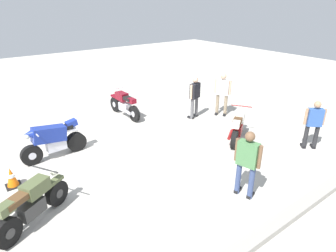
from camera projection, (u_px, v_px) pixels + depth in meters
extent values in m
plane|color=#B7B2A8|center=(140.00, 151.00, 9.22)|extent=(40.00, 40.00, 0.00)
cube|color=#9C978F|center=(260.00, 236.00, 5.81)|extent=(14.00, 0.30, 0.15)
cylinder|color=black|center=(240.00, 124.00, 10.44)|extent=(0.59, 0.46, 0.60)
cylinder|color=black|center=(234.00, 140.00, 9.29)|extent=(0.59, 0.46, 0.60)
cylinder|color=maroon|center=(240.00, 124.00, 10.44)|extent=(0.27, 0.26, 0.21)
cylinder|color=maroon|center=(234.00, 140.00, 9.29)|extent=(0.27, 0.26, 0.21)
cube|color=maroon|center=(238.00, 129.00, 9.78)|extent=(0.62, 0.54, 0.32)
cube|color=white|center=(240.00, 116.00, 9.79)|extent=(0.64, 0.57, 0.30)
cube|color=white|center=(241.00, 115.00, 10.31)|extent=(0.46, 0.37, 0.08)
cube|color=#4C331E|center=(238.00, 120.00, 9.40)|extent=(0.65, 0.54, 0.12)
cube|color=white|center=(236.00, 124.00, 9.15)|extent=(0.39, 0.36, 0.18)
cylinder|color=maroon|center=(230.00, 135.00, 9.51)|extent=(0.53, 0.39, 0.16)
cylinder|color=maroon|center=(242.00, 106.00, 9.97)|extent=(0.41, 0.61, 0.04)
sphere|color=silver|center=(242.00, 109.00, 10.24)|extent=(0.16, 0.16, 0.16)
cylinder|color=black|center=(115.00, 104.00, 12.35)|extent=(0.15, 0.65, 0.64)
cylinder|color=black|center=(134.00, 114.00, 11.32)|extent=(0.15, 0.65, 0.64)
cylinder|color=silver|center=(115.00, 104.00, 12.35)|extent=(0.15, 0.23, 0.22)
cylinder|color=silver|center=(134.00, 114.00, 11.32)|extent=(0.15, 0.23, 0.22)
cube|color=silver|center=(125.00, 107.00, 11.76)|extent=(0.31, 0.57, 0.32)
cube|color=maroon|center=(122.00, 96.00, 11.74)|extent=(0.35, 0.57, 0.30)
cube|color=maroon|center=(115.00, 96.00, 12.21)|extent=(0.18, 0.45, 0.08)
cube|color=black|center=(128.00, 98.00, 11.42)|extent=(0.29, 0.61, 0.12)
cube|color=maroon|center=(132.00, 101.00, 11.21)|extent=(0.24, 0.33, 0.18)
cylinder|color=silver|center=(127.00, 112.00, 11.40)|extent=(0.14, 0.56, 0.16)
cylinder|color=silver|center=(117.00, 88.00, 11.88)|extent=(0.70, 0.07, 0.04)
sphere|color=silver|center=(115.00, 92.00, 12.11)|extent=(0.16, 0.16, 0.16)
cylinder|color=black|center=(32.00, 155.00, 8.36)|extent=(0.61, 0.19, 0.60)
cylinder|color=black|center=(76.00, 142.00, 9.15)|extent=(0.61, 0.26, 0.60)
cylinder|color=silver|center=(32.00, 155.00, 8.36)|extent=(0.22, 0.19, 0.21)
cylinder|color=silver|center=(76.00, 142.00, 9.15)|extent=(0.22, 0.19, 0.21)
cube|color=silver|center=(56.00, 145.00, 8.74)|extent=(0.57, 0.31, 0.32)
cube|color=navy|center=(49.00, 134.00, 8.49)|extent=(1.01, 0.41, 0.57)
cone|color=navy|center=(29.00, 134.00, 8.13)|extent=(0.37, 0.36, 0.39)
cube|color=black|center=(62.00, 128.00, 8.70)|extent=(0.61, 0.29, 0.12)
cube|color=navy|center=(71.00, 123.00, 8.85)|extent=(0.36, 0.24, 0.23)
cylinder|color=silver|center=(69.00, 128.00, 8.95)|extent=(0.40, 0.11, 0.17)
cylinder|color=silver|center=(72.00, 130.00, 8.83)|extent=(0.40, 0.11, 0.17)
cylinder|color=silver|center=(34.00, 132.00, 8.20)|extent=(0.07, 0.70, 0.04)
sphere|color=silver|center=(27.00, 137.00, 8.10)|extent=(0.16, 0.16, 0.16)
cylinder|color=black|center=(57.00, 193.00, 6.73)|extent=(0.60, 0.45, 0.60)
cylinder|color=black|center=(7.00, 233.00, 5.59)|extent=(0.60, 0.45, 0.60)
cylinder|color=#333333|center=(57.00, 193.00, 6.73)|extent=(0.27, 0.26, 0.21)
cylinder|color=#333333|center=(7.00, 233.00, 5.59)|extent=(0.27, 0.26, 0.21)
cube|color=#333333|center=(32.00, 209.00, 6.08)|extent=(0.62, 0.53, 0.32)
cube|color=#515B38|center=(35.00, 187.00, 6.09)|extent=(0.64, 0.56, 0.30)
cube|color=#515B38|center=(55.00, 181.00, 6.60)|extent=(0.46, 0.36, 0.08)
cube|color=brown|center=(18.00, 199.00, 5.70)|extent=(0.65, 0.53, 0.12)
cube|color=#515B38|center=(5.00, 209.00, 5.45)|extent=(0.39, 0.35, 0.18)
cylinder|color=#333333|center=(10.00, 221.00, 5.82)|extent=(0.53, 0.38, 0.16)
cylinder|color=#333333|center=(45.00, 169.00, 6.27)|extent=(0.39, 0.62, 0.04)
sphere|color=silver|center=(54.00, 172.00, 6.53)|extent=(0.16, 0.16, 0.16)
cylinder|color=#262628|center=(316.00, 137.00, 9.24)|extent=(0.18, 0.18, 0.79)
cube|color=black|center=(313.00, 146.00, 9.43)|extent=(0.25, 0.26, 0.08)
cylinder|color=#262628|center=(306.00, 137.00, 9.26)|extent=(0.18, 0.18, 0.79)
cube|color=black|center=(303.00, 146.00, 9.45)|extent=(0.25, 0.26, 0.08)
cube|color=#3359A5|center=(315.00, 117.00, 8.98)|extent=(0.48, 0.46, 0.56)
cylinder|color=tan|center=(324.00, 117.00, 8.95)|extent=(0.13, 0.13, 0.52)
cylinder|color=tan|center=(306.00, 117.00, 8.99)|extent=(0.13, 0.13, 0.52)
sphere|color=tan|center=(318.00, 105.00, 8.81)|extent=(0.21, 0.21, 0.21)
cylinder|color=#59595B|center=(196.00, 107.00, 11.78)|extent=(0.16, 0.16, 0.83)
cube|color=black|center=(195.00, 115.00, 11.96)|extent=(0.17, 0.28, 0.08)
cylinder|color=#59595B|center=(192.00, 109.00, 11.53)|extent=(0.16, 0.16, 0.83)
cube|color=black|center=(191.00, 117.00, 11.72)|extent=(0.17, 0.28, 0.08)
cube|color=black|center=(195.00, 91.00, 11.37)|extent=(0.51, 0.35, 0.59)
cylinder|color=#D8AD8C|center=(199.00, 89.00, 11.57)|extent=(0.11, 0.11, 0.56)
cylinder|color=#D8AD8C|center=(191.00, 92.00, 11.16)|extent=(0.11, 0.11, 0.56)
sphere|color=#D8AD8C|center=(195.00, 80.00, 11.20)|extent=(0.23, 0.23, 0.23)
cylinder|color=#384772|center=(251.00, 183.00, 6.88)|extent=(0.16, 0.16, 0.85)
cube|color=black|center=(250.00, 195.00, 7.07)|extent=(0.28, 0.16, 0.08)
cylinder|color=#384772|center=(238.00, 178.00, 7.07)|extent=(0.16, 0.16, 0.85)
cube|color=black|center=(238.00, 190.00, 7.27)|extent=(0.28, 0.16, 0.08)
cube|color=#4C7F4C|center=(248.00, 154.00, 6.68)|extent=(0.33, 0.52, 0.60)
cylinder|color=brown|center=(260.00, 157.00, 6.51)|extent=(0.11, 0.11, 0.57)
cylinder|color=brown|center=(237.00, 150.00, 6.84)|extent=(0.11, 0.11, 0.57)
sphere|color=brown|center=(250.00, 136.00, 6.51)|extent=(0.23, 0.23, 0.23)
cylinder|color=gray|center=(217.00, 104.00, 12.03)|extent=(0.18, 0.18, 0.86)
cube|color=black|center=(216.00, 113.00, 12.13)|extent=(0.27, 0.22, 0.08)
cylinder|color=gray|center=(226.00, 105.00, 11.92)|extent=(0.18, 0.18, 0.86)
cube|color=black|center=(225.00, 114.00, 12.02)|extent=(0.27, 0.22, 0.08)
cube|color=silver|center=(223.00, 87.00, 11.68)|extent=(0.45, 0.53, 0.61)
cylinder|color=#D8AD8C|center=(216.00, 86.00, 11.76)|extent=(0.12, 0.12, 0.57)
cylinder|color=#D8AD8C|center=(230.00, 88.00, 11.58)|extent=(0.12, 0.12, 0.57)
sphere|color=#D8AD8C|center=(224.00, 76.00, 11.50)|extent=(0.23, 0.23, 0.23)
cube|color=black|center=(14.00, 185.00, 7.49)|extent=(0.36, 0.36, 0.03)
cone|color=orange|center=(11.00, 177.00, 7.38)|extent=(0.28, 0.28, 0.50)
cylinder|color=white|center=(11.00, 175.00, 7.36)|extent=(0.19, 0.19, 0.08)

